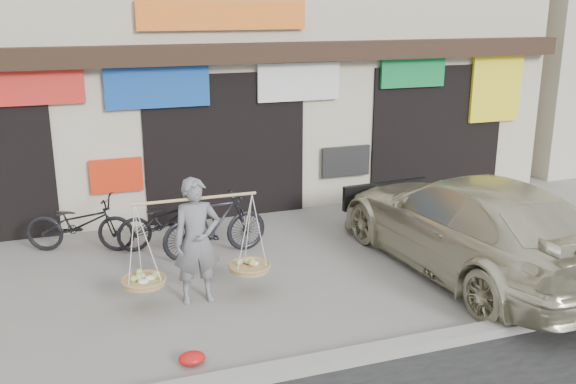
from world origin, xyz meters
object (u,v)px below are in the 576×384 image
object	(u,v)px
bike_2	(167,220)
street_vendor	(197,245)
bike_0	(80,224)
suv	(470,224)
bike_1	(215,225)

from	to	relation	value
bike_2	street_vendor	bearing A→B (deg)	172.45
bike_0	suv	distance (m)	6.15
bike_0	bike_2	world-z (taller)	bike_0
bike_0	suv	size ratio (longest dim) A/B	0.34
street_vendor	bike_2	bearing A→B (deg)	91.44
street_vendor	bike_0	size ratio (longest dim) A/B	1.14
bike_0	bike_2	bearing A→B (deg)	-80.24
suv	bike_0	bearing A→B (deg)	-30.65
street_vendor	bike_2	world-z (taller)	street_vendor
suv	street_vendor	bearing A→B (deg)	-8.17
street_vendor	bike_1	distance (m)	1.65
bike_1	bike_2	world-z (taller)	bike_1
bike_0	bike_1	bearing A→B (deg)	-95.57
bike_0	bike_1	distance (m)	2.23
street_vendor	bike_1	size ratio (longest dim) A/B	1.15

